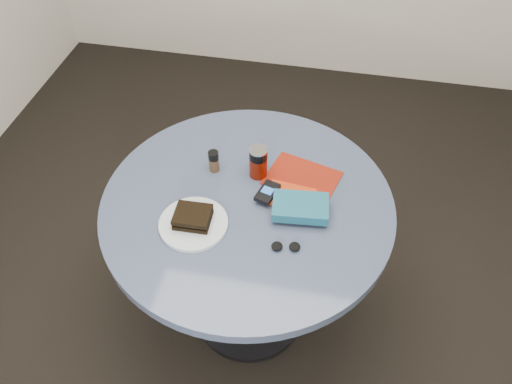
% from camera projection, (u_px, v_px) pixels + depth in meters
% --- Properties ---
extents(ground, '(4.00, 4.00, 0.00)m').
position_uv_depth(ground, '(249.00, 312.00, 2.25)').
color(ground, black).
rests_on(ground, ground).
extents(table, '(1.00, 1.00, 0.75)m').
position_uv_depth(table, '(248.00, 231.00, 1.82)').
color(table, black).
rests_on(table, ground).
extents(plate, '(0.29, 0.29, 0.01)m').
position_uv_depth(plate, '(193.00, 224.00, 1.62)').
color(plate, silver).
rests_on(plate, table).
extents(sandwich, '(0.12, 0.10, 0.04)m').
position_uv_depth(sandwich, '(193.00, 217.00, 1.60)').
color(sandwich, black).
rests_on(sandwich, plate).
extents(soda_can, '(0.08, 0.08, 0.12)m').
position_uv_depth(soda_can, '(258.00, 162.00, 1.74)').
color(soda_can, '#601204').
rests_on(soda_can, table).
extents(pepper_grinder, '(0.05, 0.05, 0.09)m').
position_uv_depth(pepper_grinder, '(214.00, 161.00, 1.77)').
color(pepper_grinder, '#422D1C').
rests_on(pepper_grinder, table).
extents(magazine, '(0.29, 0.24, 0.00)m').
position_uv_depth(magazine, '(302.00, 178.00, 1.77)').
color(magazine, maroon).
rests_on(magazine, table).
extents(red_book, '(0.17, 0.12, 0.01)m').
position_uv_depth(red_book, '(290.00, 196.00, 1.70)').
color(red_book, '#B3300E').
rests_on(red_book, magazine).
extents(novel, '(0.19, 0.13, 0.04)m').
position_uv_depth(novel, '(300.00, 207.00, 1.63)').
color(novel, navy).
rests_on(novel, red_book).
extents(mp3_player, '(0.08, 0.11, 0.02)m').
position_uv_depth(mp3_player, '(267.00, 192.00, 1.69)').
color(mp3_player, black).
rests_on(mp3_player, red_book).
extents(headphones, '(0.10, 0.05, 0.02)m').
position_uv_depth(headphones, '(286.00, 246.00, 1.55)').
color(headphones, black).
rests_on(headphones, table).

